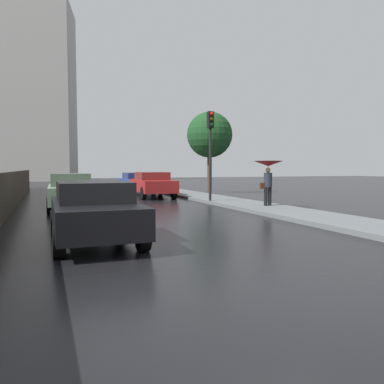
{
  "coord_description": "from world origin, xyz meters",
  "views": [
    {
      "loc": [
        -3.0,
        -4.1,
        1.65
      ],
      "look_at": [
        1.38,
        7.25,
        0.89
      ],
      "focal_mm": 35.72,
      "sensor_mm": 36.0,
      "label": 1
    }
  ],
  "objects_px": {
    "car_red_far_lane": "(152,184)",
    "traffic_light": "(210,139)",
    "car_blue_mid_road": "(136,182)",
    "street_tree_near": "(210,135)",
    "car_black_behind_camera": "(94,210)",
    "car_green_near_kerb": "(70,191)",
    "pedestrian_with_umbrella_near": "(268,169)"
  },
  "relations": [
    {
      "from": "pedestrian_with_umbrella_near",
      "to": "traffic_light",
      "type": "distance_m",
      "value": 3.49
    },
    {
      "from": "car_green_near_kerb",
      "to": "car_black_behind_camera",
      "type": "xyz_separation_m",
      "value": [
        0.07,
        -7.21,
        -0.03
      ]
    },
    {
      "from": "car_blue_mid_road",
      "to": "traffic_light",
      "type": "xyz_separation_m",
      "value": [
        1.29,
        -9.68,
        2.3
      ]
    },
    {
      "from": "car_green_near_kerb",
      "to": "car_black_behind_camera",
      "type": "height_order",
      "value": "car_green_near_kerb"
    },
    {
      "from": "car_blue_mid_road",
      "to": "car_black_behind_camera",
      "type": "distance_m",
      "value": 17.82
    },
    {
      "from": "traffic_light",
      "to": "street_tree_near",
      "type": "relative_size",
      "value": 0.78
    },
    {
      "from": "street_tree_near",
      "to": "traffic_light",
      "type": "bearing_deg",
      "value": -113.37
    },
    {
      "from": "car_black_behind_camera",
      "to": "car_red_far_lane",
      "type": "height_order",
      "value": "car_red_far_lane"
    },
    {
      "from": "car_green_near_kerb",
      "to": "car_blue_mid_road",
      "type": "height_order",
      "value": "car_green_near_kerb"
    },
    {
      "from": "car_red_far_lane",
      "to": "traffic_light",
      "type": "height_order",
      "value": "traffic_light"
    },
    {
      "from": "traffic_light",
      "to": "car_red_far_lane",
      "type": "bearing_deg",
      "value": 107.45
    },
    {
      "from": "car_red_far_lane",
      "to": "pedestrian_with_umbrella_near",
      "type": "bearing_deg",
      "value": -68.66
    },
    {
      "from": "car_black_behind_camera",
      "to": "traffic_light",
      "type": "xyz_separation_m",
      "value": [
        6.15,
        7.46,
        2.28
      ]
    },
    {
      "from": "car_blue_mid_road",
      "to": "pedestrian_with_umbrella_near",
      "type": "height_order",
      "value": "pedestrian_with_umbrella_near"
    },
    {
      "from": "car_red_far_lane",
      "to": "street_tree_near",
      "type": "xyz_separation_m",
      "value": [
        4.26,
        1.67,
        3.0
      ]
    },
    {
      "from": "car_red_far_lane",
      "to": "car_blue_mid_road",
      "type": "bearing_deg",
      "value": 89.64
    },
    {
      "from": "car_green_near_kerb",
      "to": "street_tree_near",
      "type": "xyz_separation_m",
      "value": [
        8.99,
        6.66,
        3.01
      ]
    },
    {
      "from": "car_red_far_lane",
      "to": "traffic_light",
      "type": "xyz_separation_m",
      "value": [
        1.49,
        -4.74,
        2.23
      ]
    },
    {
      "from": "car_black_behind_camera",
      "to": "street_tree_near",
      "type": "xyz_separation_m",
      "value": [
        8.92,
        13.87,
        3.05
      ]
    },
    {
      "from": "car_black_behind_camera",
      "to": "traffic_light",
      "type": "relative_size",
      "value": 1.0
    },
    {
      "from": "traffic_light",
      "to": "street_tree_near",
      "type": "height_order",
      "value": "street_tree_near"
    },
    {
      "from": "car_red_far_lane",
      "to": "pedestrian_with_umbrella_near",
      "type": "xyz_separation_m",
      "value": [
        2.7,
        -7.71,
        0.85
      ]
    },
    {
      "from": "car_blue_mid_road",
      "to": "street_tree_near",
      "type": "height_order",
      "value": "street_tree_near"
    },
    {
      "from": "car_green_near_kerb",
      "to": "car_black_behind_camera",
      "type": "distance_m",
      "value": 7.21
    },
    {
      "from": "street_tree_near",
      "to": "car_green_near_kerb",
      "type": "bearing_deg",
      "value": -143.46
    },
    {
      "from": "pedestrian_with_umbrella_near",
      "to": "traffic_light",
      "type": "xyz_separation_m",
      "value": [
        -1.21,
        2.97,
        1.38
      ]
    },
    {
      "from": "car_green_near_kerb",
      "to": "pedestrian_with_umbrella_near",
      "type": "xyz_separation_m",
      "value": [
        7.43,
        -2.72,
        0.86
      ]
    },
    {
      "from": "car_red_far_lane",
      "to": "street_tree_near",
      "type": "bearing_deg",
      "value": 23.39
    },
    {
      "from": "car_blue_mid_road",
      "to": "street_tree_near",
      "type": "bearing_deg",
      "value": -40.56
    },
    {
      "from": "pedestrian_with_umbrella_near",
      "to": "car_green_near_kerb",
      "type": "bearing_deg",
      "value": 164.72
    },
    {
      "from": "car_black_behind_camera",
      "to": "car_red_far_lane",
      "type": "xyz_separation_m",
      "value": [
        4.66,
        12.2,
        0.05
      ]
    },
    {
      "from": "car_blue_mid_road",
      "to": "car_red_far_lane",
      "type": "distance_m",
      "value": 4.94
    }
  ]
}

